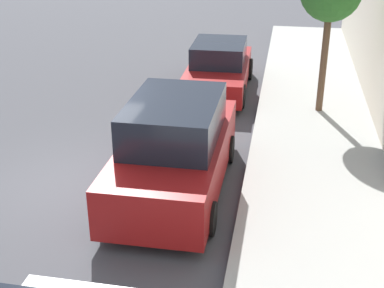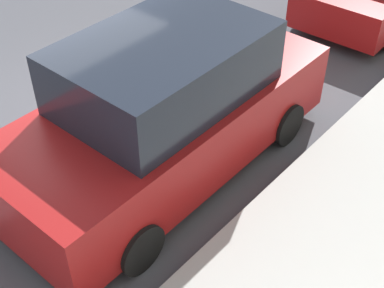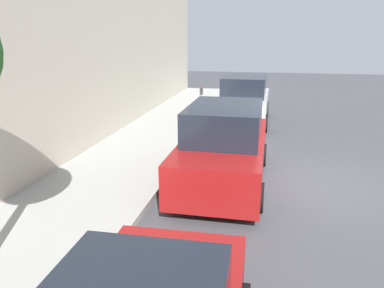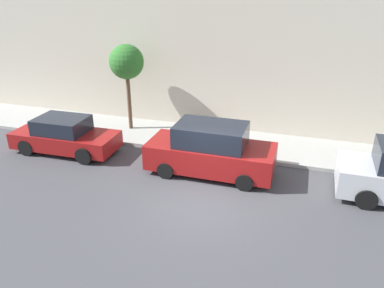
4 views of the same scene
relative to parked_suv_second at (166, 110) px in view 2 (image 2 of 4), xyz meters
name	(u,v)px [view 2 (image 2 of 4)]	position (x,y,z in m)	size (l,w,h in m)	color
ground_plane	(61,112)	(-2.11, -0.21, -0.93)	(60.00, 60.00, 0.00)	#424247
sidewalk	(352,286)	(2.93, -0.21, -0.86)	(3.09, 32.00, 0.15)	#9E9E99
parked_suv_second	(166,110)	(0.00, 0.00, 0.00)	(2.08, 4.81, 1.98)	maroon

